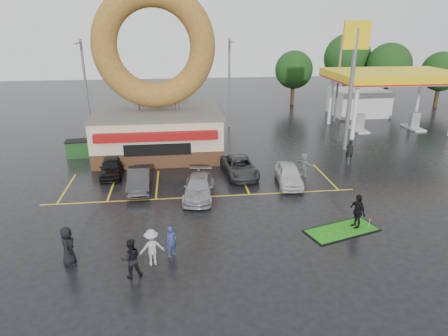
{
  "coord_description": "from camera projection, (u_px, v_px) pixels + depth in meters",
  "views": [
    {
      "loc": [
        -1.48,
        -19.82,
        10.55
      ],
      "look_at": [
        1.24,
        2.62,
        2.2
      ],
      "focal_mm": 32.0,
      "sensor_mm": 36.0,
      "label": 1
    }
  ],
  "objects": [
    {
      "name": "car_black",
      "position": [
        111.0,
        167.0,
        28.8
      ],
      "size": [
        1.79,
        3.9,
        1.3
      ],
      "primitive_type": "imported",
      "rotation": [
        0.0,
        0.0,
        0.07
      ],
      "color": "black",
      "rests_on": "ground"
    },
    {
      "name": "person_walker_near",
      "position": [
        304.0,
        165.0,
        28.56
      ],
      "size": [
        1.24,
        1.64,
        1.73
      ],
      "primitive_type": "imported",
      "rotation": [
        0.0,
        0.0,
        2.09
      ],
      "color": "gray",
      "rests_on": "ground"
    },
    {
      "name": "car_dgrey",
      "position": [
        139.0,
        180.0,
        26.35
      ],
      "size": [
        1.56,
        4.15,
        1.35
      ],
      "primitive_type": "imported",
      "rotation": [
        0.0,
        0.0,
        0.03
      ],
      "color": "#28282B",
      "rests_on": "ground"
    },
    {
      "name": "person_bystander",
      "position": [
        68.0,
        246.0,
        18.14
      ],
      "size": [
        0.68,
        0.96,
        1.87
      ],
      "primitive_type": "imported",
      "rotation": [
        0.0,
        0.0,
        1.66
      ],
      "color": "black",
      "rests_on": "ground"
    },
    {
      "name": "gas_station",
      "position": [
        377.0,
        89.0,
        42.75
      ],
      "size": [
        12.3,
        13.65,
        5.9
      ],
      "color": "silver",
      "rests_on": "ground"
    },
    {
      "name": "person_hoodie",
      "position": [
        152.0,
        247.0,
        18.11
      ],
      "size": [
        1.27,
        0.92,
        1.77
      ],
      "primitive_type": "imported",
      "rotation": [
        0.0,
        0.0,
        3.39
      ],
      "color": "#9A9A9C",
      "rests_on": "ground"
    },
    {
      "name": "person_blue",
      "position": [
        172.0,
        241.0,
        18.84
      ],
      "size": [
        0.67,
        0.62,
        1.53
      ],
      "primitive_type": "imported",
      "rotation": [
        0.0,
        0.0,
        0.6
      ],
      "color": "navy",
      "rests_on": "ground"
    },
    {
      "name": "car_white",
      "position": [
        289.0,
        175.0,
        27.25
      ],
      "size": [
        2.07,
        4.18,
        1.37
      ],
      "primitive_type": "imported",
      "rotation": [
        0.0,
        0.0,
        -0.12
      ],
      "color": "silver",
      "rests_on": "ground"
    },
    {
      "name": "car_silver",
      "position": [
        199.0,
        187.0,
        25.29
      ],
      "size": [
        2.36,
        4.62,
        1.28
      ],
      "primitive_type": "imported",
      "rotation": [
        0.0,
        0.0,
        -0.13
      ],
      "color": "#939397",
      "rests_on": "ground"
    },
    {
      "name": "donut_shop",
      "position": [
        157.0,
        100.0,
        32.48
      ],
      "size": [
        10.2,
        8.7,
        13.5
      ],
      "color": "#472B19",
      "rests_on": "ground"
    },
    {
      "name": "ground",
      "position": [
        208.0,
        222.0,
        22.28
      ],
      "size": [
        120.0,
        120.0,
        0.0
      ],
      "primitive_type": "plane",
      "color": "black",
      "rests_on": "ground"
    },
    {
      "name": "dumpster",
      "position": [
        78.0,
        149.0,
        32.83
      ],
      "size": [
        1.91,
        1.37,
        1.3
      ],
      "primitive_type": "cube",
      "rotation": [
        0.0,
        0.0,
        0.1
      ],
      "color": "#1A4219",
      "rests_on": "ground"
    },
    {
      "name": "streetlight_right",
      "position": [
        339.0,
        78.0,
        42.84
      ],
      "size": [
        0.4,
        2.21,
        9.0
      ],
      "color": "slate",
      "rests_on": "ground"
    },
    {
      "name": "streetlight_left",
      "position": [
        85.0,
        85.0,
        38.05
      ],
      "size": [
        0.4,
        2.21,
        9.0
      ],
      "color": "slate",
      "rests_on": "ground"
    },
    {
      "name": "person_blackjkt",
      "position": [
        131.0,
        258.0,
        17.21
      ],
      "size": [
        1.02,
        0.87,
        1.84
      ],
      "primitive_type": "imported",
      "rotation": [
        0.0,
        0.0,
        3.35
      ],
      "color": "black",
      "rests_on": "ground"
    },
    {
      "name": "streetlight_mid",
      "position": [
        229.0,
        81.0,
        40.56
      ],
      "size": [
        0.4,
        2.21,
        9.0
      ],
      "color": "slate",
      "rests_on": "ground"
    },
    {
      "name": "car_grey",
      "position": [
        240.0,
        167.0,
        28.8
      ],
      "size": [
        2.48,
        4.75,
        1.28
      ],
      "primitive_type": "imported",
      "rotation": [
        0.0,
        0.0,
        0.08
      ],
      "color": "#2D2D30",
      "rests_on": "ground"
    },
    {
      "name": "tree_far_b",
      "position": [
        441.0,
        72.0,
        50.39
      ],
      "size": [
        4.9,
        4.9,
        7.0
      ],
      "color": "#332114",
      "rests_on": "ground"
    },
    {
      "name": "tree_far_a",
      "position": [
        389.0,
        65.0,
        51.35
      ],
      "size": [
        5.6,
        5.6,
        8.0
      ],
      "color": "#332114",
      "rests_on": "ground"
    },
    {
      "name": "person_walker_far",
      "position": [
        350.0,
        151.0,
        31.7
      ],
      "size": [
        0.74,
        0.62,
        1.73
      ],
      "primitive_type": "imported",
      "rotation": [
        0.0,
        0.0,
        2.76
      ],
      "color": "black",
      "rests_on": "ground"
    },
    {
      "name": "tree_far_c",
      "position": [
        347.0,
        58.0,
        54.4
      ],
      "size": [
        6.3,
        6.3,
        9.0
      ],
      "color": "#332114",
      "rests_on": "ground"
    },
    {
      "name": "tree_far_d",
      "position": [
        294.0,
        70.0,
        52.09
      ],
      "size": [
        4.9,
        4.9,
        7.0
      ],
      "color": "#332114",
      "rests_on": "ground"
    },
    {
      "name": "person_cameraman",
      "position": [
        357.0,
        211.0,
        21.36
      ],
      "size": [
        0.72,
        1.22,
        1.94
      ],
      "primitive_type": "imported",
      "rotation": [
        0.0,
        0.0,
        -1.34
      ],
      "color": "black",
      "rests_on": "ground"
    },
    {
      "name": "putting_green",
      "position": [
        342.0,
        230.0,
        21.32
      ],
      "size": [
        4.29,
        2.81,
        0.5
      ],
      "color": "black",
      "rests_on": "ground"
    },
    {
      "name": "shell_sign",
      "position": [
        354.0,
        63.0,
        32.37
      ],
      "size": [
        2.2,
        0.36,
        10.6
      ],
      "color": "slate",
      "rests_on": "ground"
    }
  ]
}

